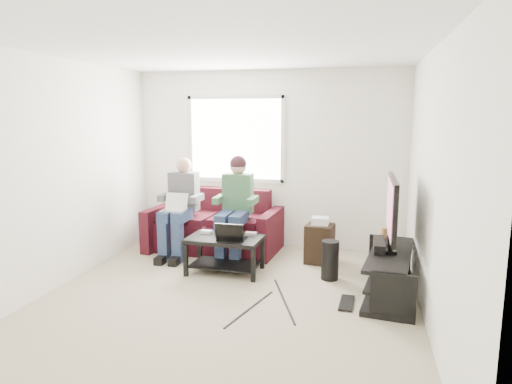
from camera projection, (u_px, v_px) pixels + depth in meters
The scene contains 26 objects.
floor at pixel (225, 302), 4.83m from camera, with size 4.50×4.50×0.00m, color tan.
ceiling at pixel (222, 48), 4.39m from camera, with size 4.50×4.50×0.00m, color white.
wall_back at pixel (268, 160), 6.77m from camera, with size 4.50×4.50×0.00m, color white.
wall_front at pixel (99, 240), 2.45m from camera, with size 4.50×4.50×0.00m, color white.
wall_left at pixel (51, 175), 5.06m from camera, with size 4.50×4.50×0.00m, color white.
wall_right at pixel (433, 188), 4.15m from camera, with size 4.50×4.50×0.00m, color white.
window at pixel (236, 139), 6.81m from camera, with size 1.48×0.04×1.28m.
sofa at pixel (215, 228), 6.68m from camera, with size 1.92×0.99×0.87m.
person_left at pixel (180, 202), 6.38m from camera, with size 0.40×0.71×1.36m.
person_right at pixel (235, 200), 6.21m from camera, with size 0.40×0.71×1.41m.
laptop_silver at pixel (174, 206), 6.19m from camera, with size 0.32×0.22×0.24m, color silver, non-canonical shape.
coffee_table at pixel (225, 246), 5.70m from camera, with size 0.94×0.60×0.46m.
laptop_black at pixel (232, 230), 5.55m from camera, with size 0.34×0.24×0.24m, color black, non-canonical shape.
controller_a at pixel (207, 232), 5.85m from camera, with size 0.14×0.09×0.04m, color silver.
controller_b at pixel (221, 231), 5.87m from camera, with size 0.14×0.09×0.04m, color black.
controller_c at pixel (251, 234), 5.75m from camera, with size 0.14×0.09×0.04m, color gray.
tv_stand at pixel (389, 275), 5.03m from camera, with size 0.62×1.49×0.48m.
tv at pixel (392, 209), 5.00m from camera, with size 0.12×1.10×0.81m.
soundbar at pixel (379, 245), 5.10m from camera, with size 0.12×0.50×0.10m, color black.
drink_cup at pixel (384, 232), 5.59m from camera, with size 0.08×0.08×0.12m, color #B57D4E.
console_white at pixel (392, 282), 4.63m from camera, with size 0.30×0.22×0.06m, color silver.
console_grey at pixel (388, 260), 5.30m from camera, with size 0.34×0.26×0.08m, color gray.
console_black at pixel (390, 270), 4.97m from camera, with size 0.38×0.30×0.07m, color black.
subwoofer at pixel (330, 260), 5.47m from camera, with size 0.21×0.21×0.47m, color black.
keyboard_floor at pixel (347, 303), 4.78m from camera, with size 0.14×0.41×0.02m, color black.
end_table at pixel (320, 242), 6.09m from camera, with size 0.35×0.35×0.62m.
Camera 1 is at (1.37, -4.36, 1.97)m, focal length 32.00 mm.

